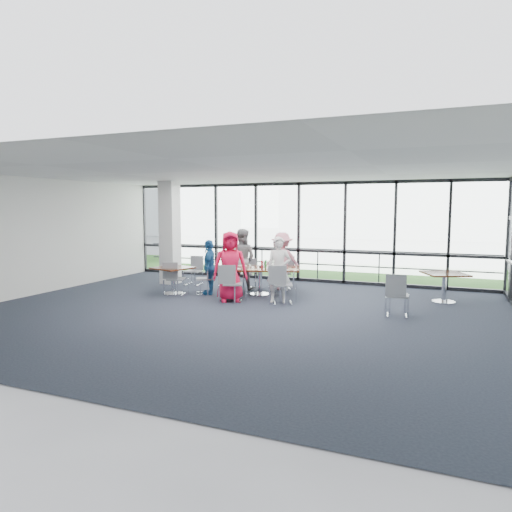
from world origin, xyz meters
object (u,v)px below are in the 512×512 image
at_px(chair_spare_la, 176,279).
at_px(side_table_right, 445,277).
at_px(main_table, 260,272).
at_px(chair_spare_r, 397,295).
at_px(diner_far_right, 282,261).
at_px(chair_main_fr, 282,273).
at_px(side_table_left, 173,271).
at_px(chair_main_nr, 283,285).
at_px(diner_end, 209,267).
at_px(structural_column, 170,233).
at_px(diner_near_right, 279,270).
at_px(chair_main_nl, 233,284).
at_px(diner_far_left, 241,259).
at_px(chair_spare_lb, 193,271).
at_px(chair_main_end, 204,279).
at_px(chair_main_fl, 245,274).
at_px(diner_near_left, 230,266).

bearing_deg(chair_spare_la, side_table_right, -2.56).
bearing_deg(main_table, chair_spare_r, -34.60).
distance_m(diner_far_right, chair_main_fr, 0.40).
bearing_deg(chair_spare_r, side_table_left, 170.24).
bearing_deg(diner_far_right, chair_main_nr, 81.61).
bearing_deg(chair_spare_la, diner_end, 15.07).
relative_size(structural_column, diner_near_right, 1.92).
distance_m(chair_spare_la, chair_spare_r, 5.83).
distance_m(structural_column, chair_main_nl, 3.78).
bearing_deg(diner_far_left, diner_far_right, -165.33).
bearing_deg(chair_spare_r, chair_spare_lb, 157.12).
relative_size(structural_column, chair_main_nr, 3.37).
xyz_separation_m(main_table, chair_spare_lb, (-2.49, 0.67, -0.21)).
relative_size(side_table_left, chair_spare_la, 1.29).
bearing_deg(chair_spare_la, chair_main_nr, -16.07).
bearing_deg(diner_end, chair_main_nl, 33.21).
height_order(structural_column, chair_main_nl, structural_column).
relative_size(chair_main_end, chair_spare_la, 0.95).
distance_m(diner_far_left, chair_main_nl, 1.93).
distance_m(main_table, diner_end, 1.41).
height_order(side_table_right, chair_spare_la, chair_spare_la).
bearing_deg(side_table_right, chair_main_end, -168.33).
bearing_deg(chair_main_fl, chair_main_end, 38.75).
xyz_separation_m(structural_column, side_table_right, (8.01, 0.08, -0.95)).
bearing_deg(main_table, chair_main_nl, -119.48).
relative_size(diner_near_left, chair_spare_la, 2.00).
height_order(side_table_left, diner_far_left, diner_far_left).
bearing_deg(chair_main_fl, diner_far_right, 168.12).
relative_size(chair_main_fr, chair_spare_la, 1.04).
distance_m(chair_main_fl, chair_spare_la, 2.15).
xyz_separation_m(diner_far_left, diner_far_right, (1.12, 0.38, -0.05)).
height_order(diner_far_left, chair_spare_lb, diner_far_left).
xyz_separation_m(chair_main_nr, chair_main_fr, (-0.71, 2.00, -0.01)).
relative_size(chair_main_nl, chair_main_end, 1.10).
xyz_separation_m(side_table_left, diner_end, (0.94, 0.39, 0.11)).
bearing_deg(chair_main_end, side_table_left, -94.86).
bearing_deg(diner_far_right, chair_spare_r, 119.34).
xyz_separation_m(diner_near_left, chair_main_nl, (0.12, -0.10, -0.43)).
distance_m(diner_near_left, diner_near_right, 1.24).
bearing_deg(side_table_right, diner_near_left, -159.48).
height_order(diner_near_left, diner_end, diner_near_left).
bearing_deg(diner_end, diner_far_right, 109.95).
xyz_separation_m(main_table, side_table_left, (-2.27, -0.82, 0.00)).
height_order(chair_main_nl, chair_main_fr, chair_main_nl).
height_order(main_table, diner_far_right, diner_far_right).
height_order(main_table, diner_end, diner_end).
relative_size(structural_column, chair_spare_la, 3.58).
distance_m(chair_spare_la, chair_spare_lb, 1.63).
distance_m(chair_main_nr, chair_spare_lb, 3.78).
height_order(chair_main_nl, chair_main_nr, chair_main_nr).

